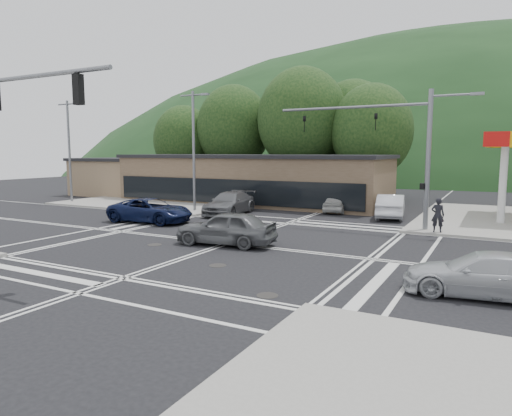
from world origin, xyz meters
The scene contains 20 objects.
ground centered at (0.00, 0.00, 0.00)m, with size 120.00×120.00×0.00m, color black.
sidewalk_nw centered at (-15.00, 15.00, 0.07)m, with size 16.00×16.00×0.15m, color gray.
commercial_row centered at (-8.00, 17.00, 2.00)m, with size 24.00×8.00×4.00m, color brown.
commercial_nw centered at (-24.00, 17.00, 1.80)m, with size 8.00×7.00×3.60m, color #846B4F.
hill_north centered at (0.00, 90.00, 0.00)m, with size 252.00×126.00×140.00m, color #193718.
tree_n_a centered at (-14.00, 24.00, 7.14)m, with size 8.00×8.00×11.75m.
tree_n_b centered at (-6.00, 24.00, 7.79)m, with size 9.00×9.00×12.98m.
tree_n_c centered at (1.00, 24.00, 6.49)m, with size 7.60×7.60×10.87m.
tree_n_d centered at (-20.00, 23.00, 5.84)m, with size 6.80×6.80×9.76m.
tree_n_e centered at (-2.00, 28.00, 7.14)m, with size 8.40×8.40×11.98m.
streetlight_nw centered at (-8.44, 9.00, 5.05)m, with size 2.50×0.25×9.00m.
streetlight_w centered at (-21.94, 9.00, 5.05)m, with size 2.50×0.25×9.00m.
signal_mast_ne centered at (6.95, 8.20, 5.07)m, with size 11.65×0.30×8.00m.
car_blue_west centered at (-8.05, 3.53, 0.78)m, with size 2.59×5.61×1.56m, color #0C1437.
car_grey_center centered at (0.10, -0.30, 0.84)m, with size 1.99×4.94×1.68m, color #585A5D.
car_silver_east centered at (11.55, -3.34, 0.71)m, with size 1.98×4.87×1.41m, color silver.
car_queue_a centered at (5.27, 12.92, 0.82)m, with size 1.75×5.00×1.65m, color silver.
car_queue_b centered at (1.00, 14.00, 0.68)m, with size 1.60×3.98×1.35m, color #BCBCB7.
car_northbound centered at (-5.50, 9.16, 0.81)m, with size 2.28×5.61×1.63m, color #545659.
pedestrian centered at (8.92, 7.50, 1.10)m, with size 0.69×0.45×1.89m, color black.
Camera 1 is at (11.82, -19.07, 4.55)m, focal length 32.00 mm.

